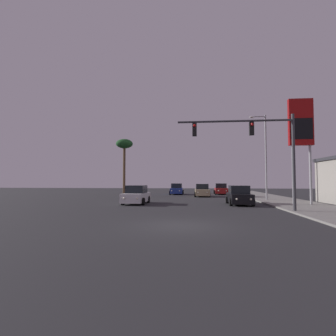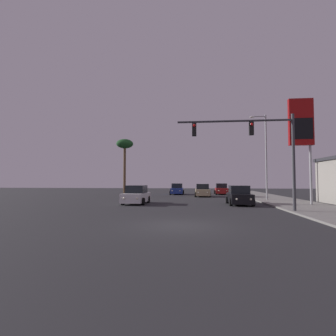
{
  "view_description": "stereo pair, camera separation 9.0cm",
  "coord_description": "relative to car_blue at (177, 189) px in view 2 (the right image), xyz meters",
  "views": [
    {
      "loc": [
        0.69,
        -12.42,
        2.12
      ],
      "look_at": [
        -1.65,
        11.07,
        3.26
      ],
      "focal_mm": 28.0,
      "sensor_mm": 36.0,
      "label": 1
    },
    {
      "loc": [
        0.78,
        -12.41,
        2.12
      ],
      "look_at": [
        -1.65,
        11.07,
        3.26
      ],
      "focal_mm": 28.0,
      "sensor_mm": 36.0,
      "label": 2
    }
  ],
  "objects": [
    {
      "name": "car_blue",
      "position": [
        0.0,
        0.0,
        0.0
      ],
      "size": [
        2.04,
        4.33,
        1.68
      ],
      "rotation": [
        0.0,
        0.0,
        3.17
      ],
      "color": "navy",
      "rests_on": "ground"
    },
    {
      "name": "street_lamp",
      "position": [
        10.15,
        -11.74,
        4.36
      ],
      "size": [
        1.74,
        0.24,
        9.0
      ],
      "color": "#99999E",
      "rests_on": "sidewalk_right"
    },
    {
      "name": "car_tan",
      "position": [
        3.73,
        -4.93,
        0.0
      ],
      "size": [
        2.04,
        4.33,
        1.68
      ],
      "rotation": [
        0.0,
        0.0,
        3.17
      ],
      "color": "tan",
      "rests_on": "ground"
    },
    {
      "name": "sidewalk_right",
      "position": [
        11.49,
        -17.85,
        -0.7
      ],
      "size": [
        5.0,
        60.0,
        0.12
      ],
      "color": "gray",
      "rests_on": "ground"
    },
    {
      "name": "car_black",
      "position": [
        6.65,
        -16.54,
        0.0
      ],
      "size": [
        2.04,
        4.32,
        1.68
      ],
      "rotation": [
        0.0,
        0.0,
        3.13
      ],
      "color": "black",
      "rests_on": "ground"
    },
    {
      "name": "car_white",
      "position": [
        -2.61,
        -16.56,
        0.0
      ],
      "size": [
        2.04,
        4.34,
        1.68
      ],
      "rotation": [
        0.0,
        0.0,
        3.1
      ],
      "color": "silver",
      "rests_on": "ground"
    },
    {
      "name": "ground_plane",
      "position": [
        1.99,
        -27.85,
        -0.76
      ],
      "size": [
        120.0,
        120.0,
        0.0
      ],
      "primitive_type": "plane",
      "color": "#28282B"
    },
    {
      "name": "gas_station_sign",
      "position": [
        11.78,
        -17.1,
        5.86
      ],
      "size": [
        2.0,
        0.42,
        9.0
      ],
      "color": "#99999E",
      "rests_on": "sidewalk_right"
    },
    {
      "name": "palm_tree_mid",
      "position": [
        -7.23,
        -3.85,
        6.21
      ],
      "size": [
        2.4,
        2.4,
        8.05
      ],
      "color": "brown",
      "rests_on": "ground"
    },
    {
      "name": "car_red",
      "position": [
        6.8,
        0.94,
        0.0
      ],
      "size": [
        2.04,
        4.34,
        1.68
      ],
      "rotation": [
        0.0,
        0.0,
        3.11
      ],
      "color": "maroon",
      "rests_on": "ground"
    },
    {
      "name": "traffic_light_mast",
      "position": [
        7.06,
        -22.04,
        3.99
      ],
      "size": [
        7.87,
        0.36,
        6.5
      ],
      "color": "#38383D",
      "rests_on": "sidewalk_right"
    }
  ]
}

